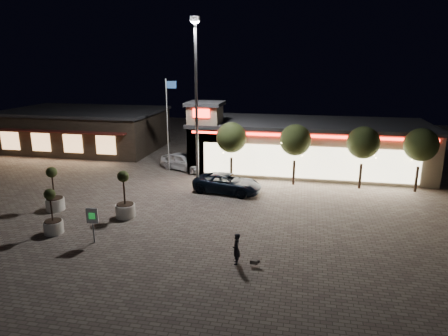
% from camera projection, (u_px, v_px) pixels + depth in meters
% --- Properties ---
extents(ground, '(90.00, 90.00, 0.00)m').
position_uv_depth(ground, '(128.00, 232.00, 22.91)').
color(ground, '#70655B').
rests_on(ground, ground).
extents(retail_building, '(20.40, 8.40, 6.10)m').
position_uv_depth(retail_building, '(302.00, 145.00, 35.46)').
color(retail_building, gray).
rests_on(retail_building, ground).
extents(restaurant_building, '(16.40, 11.00, 4.30)m').
position_uv_depth(restaurant_building, '(85.00, 129.00, 43.90)').
color(restaurant_building, '#382D23').
rests_on(restaurant_building, ground).
extents(floodlight_pole, '(0.60, 0.40, 12.38)m').
position_uv_depth(floodlight_pole, '(196.00, 97.00, 28.24)').
color(floodlight_pole, gray).
rests_on(floodlight_pole, ground).
extents(flagpole, '(0.95, 0.10, 8.00)m').
position_uv_depth(flagpole, '(168.00, 117.00, 34.31)').
color(flagpole, white).
rests_on(flagpole, ground).
extents(string_tree_a, '(2.42, 2.42, 4.79)m').
position_uv_depth(string_tree_a, '(231.00, 138.00, 31.61)').
color(string_tree_a, '#332319').
rests_on(string_tree_a, ground).
extents(string_tree_b, '(2.42, 2.42, 4.79)m').
position_uv_depth(string_tree_b, '(295.00, 140.00, 30.65)').
color(string_tree_b, '#332319').
rests_on(string_tree_b, ground).
extents(string_tree_c, '(2.42, 2.42, 4.79)m').
position_uv_depth(string_tree_c, '(363.00, 143.00, 29.70)').
color(string_tree_c, '#332319').
rests_on(string_tree_c, ground).
extents(string_tree_d, '(2.42, 2.42, 4.79)m').
position_uv_depth(string_tree_d, '(421.00, 145.00, 28.93)').
color(string_tree_d, '#332319').
rests_on(string_tree_d, ground).
extents(pickup_truck, '(5.37, 3.14, 1.40)m').
position_uv_depth(pickup_truck, '(227.00, 183.00, 29.55)').
color(pickup_truck, black).
rests_on(pickup_truck, ground).
extents(white_sedan, '(4.84, 3.54, 1.53)m').
position_uv_depth(white_sedan, '(184.00, 162.00, 35.53)').
color(white_sedan, silver).
rests_on(white_sedan, ground).
extents(pedestrian, '(0.45, 0.61, 1.56)m').
position_uv_depth(pedestrian, '(236.00, 249.00, 19.14)').
color(pedestrian, black).
rests_on(pedestrian, ground).
extents(dog, '(0.49, 0.18, 0.26)m').
position_uv_depth(dog, '(255.00, 262.00, 18.97)').
color(dog, '#59514C').
rests_on(dog, ground).
extents(planter_left, '(1.19, 1.19, 2.92)m').
position_uv_depth(planter_left, '(54.00, 197.00, 26.01)').
color(planter_left, silver).
rests_on(planter_left, ground).
extents(planter_mid, '(1.08, 1.08, 2.65)m').
position_uv_depth(planter_mid, '(53.00, 220.00, 22.54)').
color(planter_mid, silver).
rests_on(planter_mid, ground).
extents(planter_right, '(1.22, 1.22, 3.01)m').
position_uv_depth(planter_right, '(125.00, 203.00, 24.84)').
color(planter_right, silver).
rests_on(planter_right, ground).
extents(valet_sign, '(0.65, 0.11, 1.97)m').
position_uv_depth(valet_sign, '(92.00, 219.00, 21.22)').
color(valet_sign, gray).
rests_on(valet_sign, ground).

